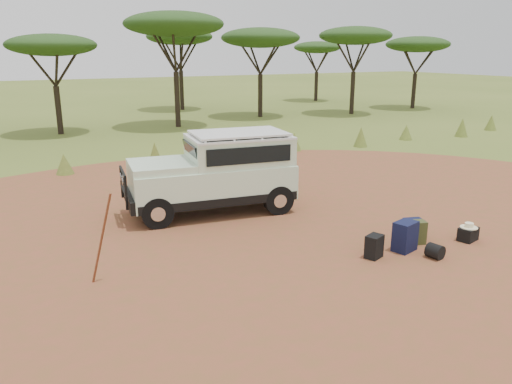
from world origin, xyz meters
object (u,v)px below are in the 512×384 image
safari_vehicle (217,175)px  hard_case (468,234)px  backpack_olive (416,232)px  backpack_navy (405,236)px  backpack_black (374,247)px  duffel_navy (413,229)px  walking_staff (102,239)px

safari_vehicle → hard_case: safari_vehicle is taller
hard_case → backpack_olive: bearing=145.9°
backpack_navy → hard_case: bearing=-23.3°
backpack_black → backpack_navy: 0.81m
backpack_black → duffel_navy: backpack_black is taller
backpack_black → backpack_olive: size_ratio=0.95×
backpack_navy → duffel_navy: 0.83m
backpack_navy → safari_vehicle: bearing=103.7°
duffel_navy → hard_case: size_ratio=1.04×
backpack_navy → backpack_olive: bearing=4.6°
walking_staff → backpack_navy: walking_staff is taller
backpack_black → duffel_navy: bearing=-5.0°
hard_case → duffel_navy: bearing=130.8°
safari_vehicle → backpack_black: 4.54m
walking_staff → duffel_navy: 6.57m
safari_vehicle → hard_case: size_ratio=10.26×
safari_vehicle → walking_staff: (-3.43, -2.80, -0.15)m
walking_staff → backpack_olive: bearing=-75.5°
backpack_black → duffel_navy: (1.49, 0.44, -0.02)m
duffel_navy → hard_case: duffel_navy is taller
walking_staff → hard_case: walking_staff is taller
hard_case → walking_staff: bearing=153.7°
safari_vehicle → backpack_navy: safari_vehicle is taller
safari_vehicle → backpack_black: size_ratio=9.15×
duffel_navy → safari_vehicle: bearing=145.3°
walking_staff → duffel_navy: (6.48, -0.95, -0.61)m
duffel_navy → backpack_navy: bearing=-130.4°
backpack_black → hard_case: backpack_black is taller
backpack_olive → hard_case: bearing=-1.0°
backpack_black → backpack_navy: (0.81, -0.01, 0.08)m
walking_staff → hard_case: (7.43, -1.63, -0.68)m
walking_staff → backpack_black: 5.21m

